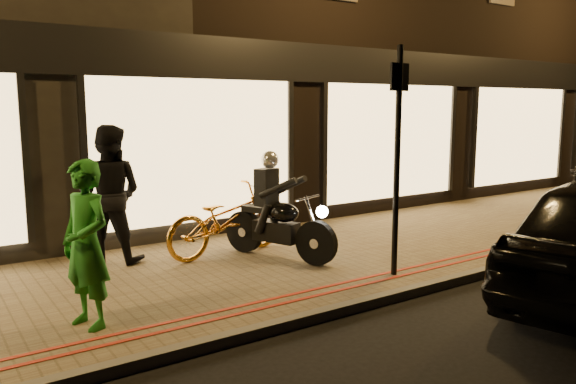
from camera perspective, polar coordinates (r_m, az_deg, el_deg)
The scene contains 10 objects.
ground at distance 6.58m, azimuth 6.27°, elevation -12.28°, with size 90.00×90.00×0.00m, color black.
sidewalk at distance 8.10m, azimuth -3.01°, elevation -7.74°, with size 50.00×4.00×0.12m, color #736347.
kerb_stone at distance 6.59m, azimuth 5.99°, elevation -11.67°, with size 50.00×0.14×0.12m, color #59544C.
red_kerb_lines at distance 6.94m, azimuth 3.29°, elevation -10.04°, with size 50.00×0.26×0.01m.
building_row at distance 14.35m, azimuth -18.37°, elevation 15.86°, with size 48.00×10.11×8.50m.
motorcycle at distance 8.27m, azimuth -1.16°, elevation -2.57°, with size 0.88×1.85×1.59m.
sign_post at distance 7.44m, azimuth 11.05°, elevation 4.27°, with size 0.35×0.09×3.00m.
bicycle_gold at distance 8.53m, azimuth -6.27°, elevation -2.82°, with size 0.71×2.04×1.07m, color orange.
person_green at distance 6.01m, azimuth -19.83°, elevation -5.04°, with size 0.63×0.41×1.71m, color #1D6F1E.
person_dark at distance 8.41m, azimuth -17.70°, elevation -0.21°, with size 0.96×0.75×1.98m, color black.
Camera 1 is at (-4.01, -4.66, 2.35)m, focal length 35.00 mm.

